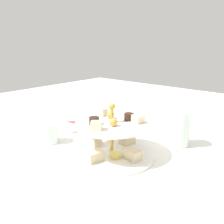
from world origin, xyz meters
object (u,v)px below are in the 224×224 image
object	(u,v)px
water_glass_short_left	(49,133)
butter_knife_right	(124,124)
butter_knife_left	(174,210)
tiered_serving_stand	(112,140)
teacup_with_saucer	(75,125)
water_glass_tall_right	(180,128)

from	to	relation	value
water_glass_short_left	butter_knife_right	bearing A→B (deg)	75.98
butter_knife_right	butter_knife_left	bearing A→B (deg)	113.28
tiered_serving_stand	teacup_with_saucer	xyz separation A→B (m)	(-0.25, 0.06, -0.02)
water_glass_short_left	butter_knife_right	world-z (taller)	water_glass_short_left
teacup_with_saucer	butter_knife_right	bearing A→B (deg)	63.10
tiered_serving_stand	butter_knife_right	distance (m)	0.29
water_glass_tall_right	butter_knife_left	size ratio (longest dim) A/B	0.72
teacup_with_saucer	butter_knife_left	world-z (taller)	teacup_with_saucer
butter_knife_left	butter_knife_right	size ratio (longest dim) A/B	1.00
water_glass_short_left	teacup_with_saucer	distance (m)	0.13
tiered_serving_stand	butter_knife_left	xyz separation A→B (m)	(0.27, -0.11, -0.05)
teacup_with_saucer	butter_knife_left	distance (m)	0.54
teacup_with_saucer	water_glass_short_left	bearing A→B (deg)	-82.86
water_glass_short_left	butter_knife_left	size ratio (longest dim) A/B	0.42
water_glass_tall_right	teacup_with_saucer	size ratio (longest dim) A/B	1.35
tiered_serving_stand	water_glass_short_left	bearing A→B (deg)	-162.46
butter_knife_left	teacup_with_saucer	bearing A→B (deg)	95.95
water_glass_short_left	butter_knife_left	distance (m)	0.50
water_glass_short_left	water_glass_tall_right	bearing A→B (deg)	37.69
water_glass_short_left	butter_knife_left	world-z (taller)	water_glass_short_left
water_glass_tall_right	water_glass_short_left	size ratio (longest dim) A/B	1.72
butter_knife_right	tiered_serving_stand	bearing A→B (deg)	94.94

